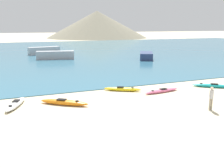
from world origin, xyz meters
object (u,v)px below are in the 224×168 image
Objects in this scene: moored_boat_3 at (146,56)px; kayak_on_sand_3 at (15,104)px; kayak_on_sand_1 at (162,91)px; kayak_on_sand_4 at (122,89)px; moored_boat_0 at (44,51)px; moored_boat_2 at (55,55)px; kayak_on_sand_2 at (64,102)px; kayak_on_sand_0 at (212,86)px; person_near_foreground at (211,97)px.

kayak_on_sand_3 is at bearing -138.38° from moored_boat_3.
kayak_on_sand_4 is at bearing 148.97° from kayak_on_sand_1.
kayak_on_sand_3 is 32.84m from moored_boat_0.
moored_boat_2 is 1.15× the size of moored_boat_3.
kayak_on_sand_2 is at bearing -132.35° from moored_boat_3.
moored_boat_3 is (4.52, 19.23, 0.44)m from kayak_on_sand_0.
moored_boat_2 is (-4.12, 29.68, -0.18)m from person_near_foreground.
kayak_on_sand_2 is 1.08× the size of kayak_on_sand_4.
person_near_foreground reaches higher than moored_boat_0.
person_near_foreground is at bearing -65.67° from kayak_on_sand_4.
kayak_on_sand_1 is 0.56× the size of moored_boat_2.
moored_boat_0 is 0.98× the size of moored_boat_2.
kayak_on_sand_3 is (-3.07, 0.94, -0.02)m from kayak_on_sand_2.
person_near_foreground is at bearing -134.26° from kayak_on_sand_0.
kayak_on_sand_2 reaches higher than kayak_on_sand_1.
moored_boat_3 is at bearing 54.62° from kayak_on_sand_4.
kayak_on_sand_1 is 1.07× the size of kayak_on_sand_2.
kayak_on_sand_1 is 0.64× the size of moored_boat_3.
moored_boat_2 reaches higher than kayak_on_sand_3.
person_near_foreground reaches higher than kayak_on_sand_1.
kayak_on_sand_2 is at bearing -179.63° from kayak_on_sand_0.
kayak_on_sand_4 is 31.15m from moored_boat_0.
moored_boat_2 is (-8.86, 24.81, 0.55)m from kayak_on_sand_0.
kayak_on_sand_3 is 25.05m from moored_boat_2.
kayak_on_sand_4 is 22.96m from moored_boat_2.
person_near_foreground is 38.13m from moored_boat_0.
moored_boat_3 is at bearing 47.65° from kayak_on_sand_2.
person_near_foreground is (11.42, -5.72, 0.72)m from kayak_on_sand_3.
kayak_on_sand_0 is at bearing -13.57° from kayak_on_sand_4.
kayak_on_sand_2 is at bearing -99.63° from moored_boat_2.
kayak_on_sand_0 is 34.29m from moored_boat_0.
kayak_on_sand_0 is at bearing 0.37° from kayak_on_sand_2.
moored_boat_2 reaches higher than kayak_on_sand_2.
kayak_on_sand_4 is 0.48× the size of moored_boat_2.
moored_boat_0 is at bearing 96.98° from person_near_foreground.
kayak_on_sand_0 is at bearing 45.74° from person_near_foreground.
moored_boat_2 is (4.23, 24.89, 0.53)m from kayak_on_sand_2.
kayak_on_sand_3 is 0.56× the size of moored_boat_0.
moored_boat_2 is 14.50m from moored_boat_3.
moored_boat_3 is at bearing -22.63° from moored_boat_2.
moored_boat_3 reaches higher than kayak_on_sand_4.
kayak_on_sand_0 is 26.35m from moored_boat_2.
kayak_on_sand_0 is 6.83m from person_near_foreground.
moored_boat_0 is (-4.63, 37.85, -0.14)m from person_near_foreground.
moored_boat_2 reaches higher than kayak_on_sand_4.
person_near_foreground is (0.31, -5.10, 0.75)m from kayak_on_sand_1.
person_near_foreground reaches higher than moored_boat_2.
kayak_on_sand_1 is at bearing -81.20° from moored_boat_2.
moored_boat_2 reaches higher than kayak_on_sand_0.
moored_boat_3 is (9.27, 24.10, -0.29)m from person_near_foreground.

